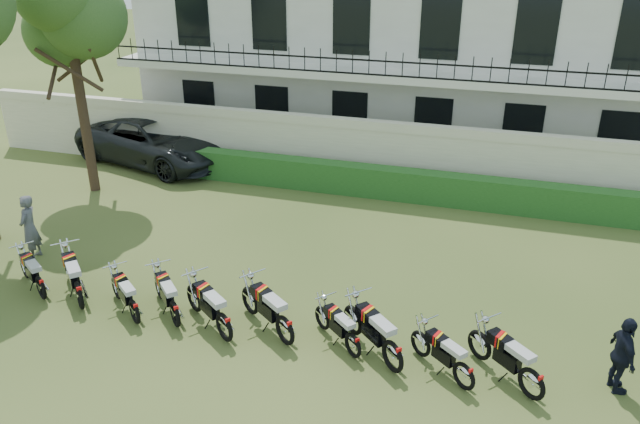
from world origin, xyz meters
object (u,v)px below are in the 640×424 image
Objects in this scene: motorcycle_2 at (134,306)px; motorcycle_9 at (533,377)px; tree_west_near at (67,6)px; motorcycle_7 at (393,350)px; motorcycle_5 at (285,324)px; motorcycle_4 at (224,321)px; motorcycle_0 at (40,282)px; motorcycle_3 at (174,308)px; motorcycle_8 at (464,370)px; motorcycle_1 at (78,289)px; motorcycle_6 at (353,340)px; suv at (155,141)px; officer_2 at (622,356)px; inspector at (29,228)px.

motorcycle_9 is at bearing -51.37° from motorcycle_2.
motorcycle_7 is (11.29, -6.42, -5.36)m from tree_west_near.
motorcycle_2 is at bearing 130.82° from motorcycle_5.
motorcycle_7 is at bearing -52.82° from motorcycle_4.
tree_west_near reaches higher than motorcycle_2.
motorcycle_3 is at bearing -57.46° from motorcycle_0.
motorcycle_7 is 2.61m from motorcycle_9.
motorcycle_9 reaches higher than motorcycle_8.
motorcycle_1 is (1.13, -0.09, 0.07)m from motorcycle_0.
motorcycle_3 reaches higher than motorcycle_6.
motorcycle_5 is 0.28× the size of suv.
motorcycle_6 is (4.90, 0.23, -0.03)m from motorcycle_2.
tree_west_near reaches higher than motorcycle_7.
motorcycle_9 is at bearing -55.99° from motorcycle_5.
motorcycle_2 is 1.09× the size of motorcycle_6.
motorcycle_0 is at bearing 77.64° from officer_2.
tree_west_near is at bearing 92.21° from motorcycle_5.
officer_2 is (14.85, -8.69, -0.06)m from suv.
officer_2 reaches higher than motorcycle_9.
motorcycle_6 is at bearing 65.78° from inspector.
motorcycle_7 is at bearing -51.08° from motorcycle_2.
motorcycle_0 is 0.91× the size of motorcycle_5.
suv reaches higher than motorcycle_4.
motorcycle_1 is at bearing 135.23° from motorcycle_3.
motorcycle_2 is at bearing -51.31° from motorcycle_1.
motorcycle_9 is at bearing -57.48° from motorcycle_0.
motorcycle_8 is 15.38m from suv.
motorcycle_2 is 9.95m from officer_2.
motorcycle_4 is (3.69, -0.16, -0.01)m from motorcycle_1.
tree_west_near is 13.31m from motorcycle_6.
suv is (-9.84, 9.17, 0.43)m from motorcycle_6.
motorcycle_5 is (2.52, 0.08, 0.05)m from motorcycle_3.
motorcycle_6 is 5.05m from officer_2.
motorcycle_4 is at bearing -51.77° from motorcycle_2.
motorcycle_9 is (2.60, -0.03, -0.03)m from motorcycle_7.
motorcycle_2 is at bearing 126.06° from motorcycle_4.
inspector is (0.72, -7.53, 0.04)m from suv.
motorcycle_9 is at bearing -53.39° from motorcycle_4.
motorcycle_3 is at bearing 57.44° from inspector.
motorcycle_7 is at bearing 84.95° from officer_2.
motorcycle_5 is 0.96× the size of inspector.
motorcycle_3 is 0.88× the size of officer_2.
motorcycle_7 reaches higher than motorcycle_2.
tree_west_near is 10.08m from motorcycle_2.
motorcycle_5 is (6.09, 0.00, 0.06)m from motorcycle_0.
motorcycle_1 is 4.96m from motorcycle_5.
tree_west_near is at bearing 58.69° from motorcycle_0.
motorcycle_4 is 7.78m from officer_2.
motorcycle_5 is 3.72m from motorcycle_8.
suv is (0.59, 2.96, -5.04)m from tree_west_near.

